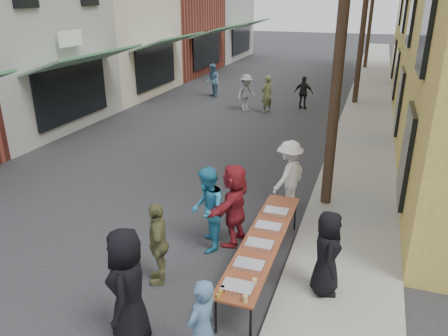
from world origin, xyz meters
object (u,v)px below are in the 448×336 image
Objects in this scene: utility_pole_near at (342,24)px; utility_pole_far at (372,4)px; utility_pole_mid at (365,9)px; guest_front_a at (128,288)px; catering_tray_sausage at (238,288)px; serving_table at (263,240)px; guest_front_c at (207,210)px; server at (327,253)px.

utility_pole_near is 1.00× the size of utility_pole_far.
utility_pole_far is (0.00, 24.00, 0.00)m from utility_pole_near.
utility_pole_mid is 18.34m from guest_front_a.
utility_pole_near is 7.21m from guest_front_a.
serving_table is at bearing 90.00° from catering_tray_sausage.
guest_front_a is (-1.49, -0.80, 0.20)m from catering_tray_sausage.
server is at bearing 53.62° from guest_front_c.
serving_table is (-0.82, -27.40, -3.79)m from utility_pole_far.
utility_pole_far is 27.98m from server.
utility_pole_mid is 1.00× the size of utility_pole_far.
utility_pole_near reaches higher than guest_front_a.
utility_pole_far is at bearing 90.00° from utility_pole_mid.
guest_front_c reaches higher than server.
server is (0.41, -15.75, -3.61)m from utility_pole_mid.
catering_tray_sausage is at bearing -91.61° from utility_pole_far.
catering_tray_sausage is at bearing -92.74° from utility_pole_mid.
utility_pole_mid is 2.25× the size of serving_table.
utility_pole_mid reaches higher than catering_tray_sausage.
utility_pole_far is 5.67× the size of server.
utility_pole_near is 4.56× the size of guest_front_a.
utility_pole_mid is at bearing -90.00° from utility_pole_far.
server reaches higher than serving_table.
guest_front_a reaches higher than server.
guest_front_c is at bearing 122.13° from catering_tray_sausage.
server is (2.56, -0.81, -0.03)m from guest_front_c.
serving_table is 1.65m from catering_tray_sausage.
server is at bearing 46.70° from catering_tray_sausage.
catering_tray_sausage is 2.50m from guest_front_c.
guest_front_a is at bearing -97.36° from utility_pole_mid.
utility_pole_near and utility_pole_mid have the same top height.
utility_pole_near is at bearing 80.81° from catering_tray_sausage.
utility_pole_near is 5.16m from serving_table.
utility_pole_mid reaches higher than guest_front_c.
utility_pole_near is 4.87× the size of guest_front_c.
utility_pole_near is at bearing 76.49° from serving_table.
utility_pole_far is 2.25× the size of serving_table.
server reaches higher than catering_tray_sausage.
serving_table is at bearing 51.86° from guest_front_c.
server is (0.41, -27.75, -3.61)m from utility_pole_far.
server is at bearing -83.72° from utility_pole_near.
utility_pole_far reaches higher than serving_table.
serving_table is (-0.82, -3.40, -3.79)m from utility_pole_near.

